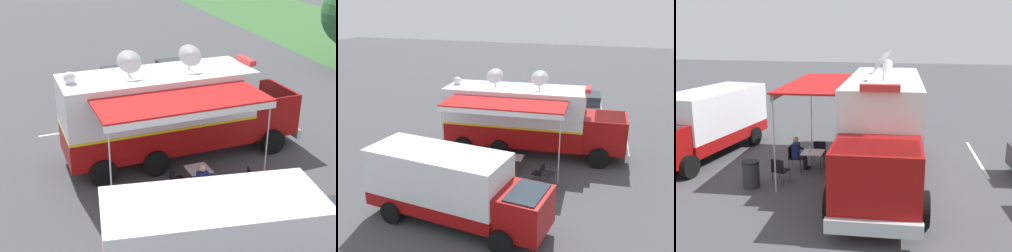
# 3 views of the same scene
# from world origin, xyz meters

# --- Properties ---
(ground_plane) EXTENTS (100.00, 100.00, 0.00)m
(ground_plane) POSITION_xyz_m (0.00, 0.00, 0.00)
(ground_plane) COLOR #47474C
(lot_stripe) EXTENTS (0.48, 4.80, 0.01)m
(lot_stripe) POSITION_xyz_m (-3.64, -2.11, 0.00)
(lot_stripe) COLOR silver
(lot_stripe) RESTS_ON ground
(command_truck) EXTENTS (5.43, 9.65, 4.53)m
(command_truck) POSITION_xyz_m (-0.02, 0.75, 1.95)
(command_truck) COLOR #9E0F0F
(command_truck) RESTS_ON ground
(folding_table) EXTENTS (0.86, 0.86, 0.73)m
(folding_table) POSITION_xyz_m (2.54, 0.75, 0.67)
(folding_table) COLOR silver
(folding_table) RESTS_ON ground
(water_bottle) EXTENTS (0.07, 0.07, 0.22)m
(water_bottle) POSITION_xyz_m (2.64, 0.78, 0.83)
(water_bottle) COLOR silver
(water_bottle) RESTS_ON folding_table
(folding_chair_at_table) EXTENTS (0.51, 0.51, 0.87)m
(folding_chair_at_table) POSITION_xyz_m (3.34, 0.63, 0.51)
(folding_chair_at_table) COLOR black
(folding_chair_at_table) RESTS_ON ground
(folding_chair_beside_table) EXTENTS (0.51, 0.51, 0.87)m
(folding_chair_beside_table) POSITION_xyz_m (2.53, -0.10, 0.51)
(folding_chair_beside_table) COLOR black
(folding_chair_beside_table) RESTS_ON ground
(folding_chair_spare_by_truck) EXTENTS (0.57, 0.57, 0.87)m
(folding_chair_spare_by_truck) POSITION_xyz_m (3.32, 2.18, 0.51)
(folding_chair_spare_by_truck) COLOR black
(folding_chair_spare_by_truck) RESTS_ON ground
(seated_responder) EXTENTS (0.68, 0.58, 1.25)m
(seated_responder) POSITION_xyz_m (3.15, 0.62, 0.65)
(seated_responder) COLOR navy
(seated_responder) RESTS_ON ground
(trash_bin) EXTENTS (0.57, 0.57, 0.91)m
(trash_bin) POSITION_xyz_m (4.11, 2.73, 0.46)
(trash_bin) COLOR #2D2D33
(trash_bin) RESTS_ON ground
(support_truck) EXTENTS (2.92, 6.99, 2.70)m
(support_truck) POSITION_xyz_m (7.37, -0.17, 1.39)
(support_truck) COLOR white
(support_truck) RESTS_ON ground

